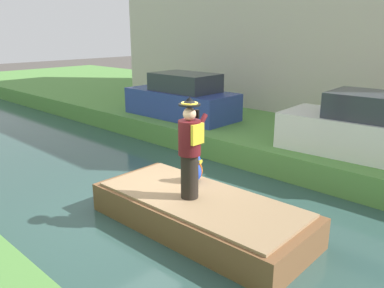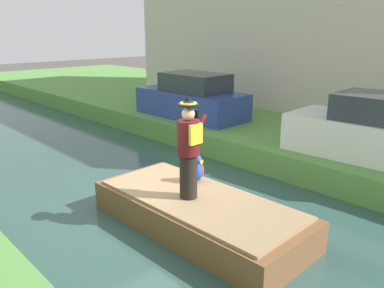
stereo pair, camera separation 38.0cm
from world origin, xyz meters
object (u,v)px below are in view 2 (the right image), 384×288
(parked_car_white, at_px, (378,132))
(parked_car_blue, at_px, (192,99))
(parrot_plush, at_px, (195,170))
(person_pirate, at_px, (189,149))
(boat, at_px, (198,213))

(parked_car_white, xyz_separation_m, parked_car_blue, (0.00, 6.28, 0.00))
(parrot_plush, xyz_separation_m, parked_car_blue, (4.02, 4.35, 0.43))
(person_pirate, bearing_deg, parrot_plush, 36.05)
(person_pirate, xyz_separation_m, parked_car_white, (4.64, -1.45, -0.25))
(person_pirate, height_order, parked_car_blue, person_pirate)
(parrot_plush, relative_size, parked_car_blue, 0.14)
(boat, height_order, parked_car_white, parked_car_white)
(person_pirate, distance_m, parked_car_white, 4.87)
(person_pirate, distance_m, parrot_plush, 1.04)
(parrot_plush, bearing_deg, person_pirate, -142.73)
(parked_car_white, distance_m, parked_car_blue, 6.28)
(boat, distance_m, person_pirate, 1.25)
(parked_car_white, relative_size, parked_car_blue, 1.02)
(person_pirate, distance_m, parked_car_blue, 6.70)
(parrot_plush, relative_size, parked_car_white, 0.14)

